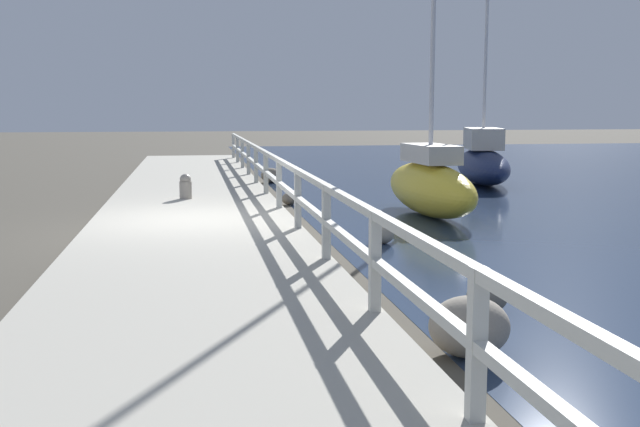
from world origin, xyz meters
TOP-DOWN VIEW (x-y plane):
  - ground_plane at (0.00, 0.00)m, footprint 120.00×120.00m
  - dock_walkway at (0.00, 0.00)m, footprint 3.44×36.00m
  - railing at (1.62, 0.00)m, footprint 0.10×32.50m
  - boulder_far_strip at (2.92, -1.49)m, footprint 0.40×0.36m
  - boulder_near_dock at (2.26, 8.70)m, footprint 0.57×0.51m
  - boulder_water_edge at (2.99, -5.60)m, footprint 0.43×0.39m
  - boulder_downstream at (2.13, 3.57)m, footprint 0.37×0.33m
  - boulder_upstream at (2.29, -6.90)m, footprint 0.70×0.63m
  - mooring_bollard at (-0.14, 3.01)m, footprint 0.26×0.26m
  - sailboat_navy at (8.15, 7.32)m, footprint 2.42×5.26m
  - sailboat_yellow at (4.65, 1.39)m, footprint 1.18×4.06m

SIDE VIEW (x-z plane):
  - ground_plane at x=0.00m, z-range 0.00..0.00m
  - dock_walkway at x=0.00m, z-range 0.00..0.25m
  - boulder_downstream at x=2.13m, z-range 0.00..0.28m
  - boulder_far_strip at x=2.92m, z-range 0.00..0.30m
  - boulder_water_edge at x=2.99m, z-range 0.00..0.32m
  - boulder_near_dock at x=2.26m, z-range 0.00..0.43m
  - boulder_upstream at x=2.29m, z-range 0.00..0.53m
  - mooring_bollard at x=-0.14m, z-range 0.25..0.77m
  - sailboat_navy at x=8.15m, z-range -2.27..3.51m
  - sailboat_yellow at x=4.65m, z-range -3.20..4.48m
  - railing at x=1.62m, z-range 0.42..1.36m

